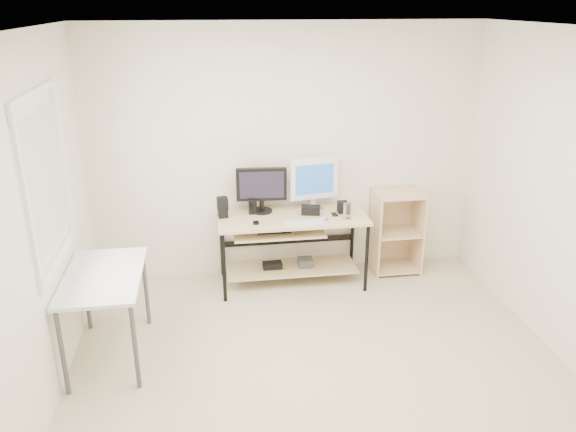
# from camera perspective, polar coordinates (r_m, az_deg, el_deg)

# --- Properties ---
(room) EXTENTS (4.01, 4.01, 2.62)m
(room) POSITION_cam_1_polar(r_m,az_deg,el_deg) (3.92, 2.11, -0.74)
(room) COLOR beige
(room) RESTS_ON ground
(desk) EXTENTS (1.50, 0.65, 0.75)m
(desk) POSITION_cam_1_polar(r_m,az_deg,el_deg) (5.71, 0.16, -1.97)
(desk) COLOR #D7BC88
(desk) RESTS_ON ground
(side_table) EXTENTS (0.60, 1.00, 0.75)m
(side_table) POSITION_cam_1_polar(r_m,az_deg,el_deg) (4.72, -18.21, -6.54)
(side_table) COLOR silver
(side_table) RESTS_ON ground
(shelf_unit) EXTENTS (0.50, 0.40, 0.90)m
(shelf_unit) POSITION_cam_1_polar(r_m,az_deg,el_deg) (6.16, 10.82, -1.46)
(shelf_unit) COLOR beige
(shelf_unit) RESTS_ON ground
(black_monitor) EXTENTS (0.51, 0.21, 0.47)m
(black_monitor) POSITION_cam_1_polar(r_m,az_deg,el_deg) (5.65, -2.71, 2.96)
(black_monitor) COLOR black
(black_monitor) RESTS_ON desk
(white_imac) EXTENTS (0.51, 0.16, 0.54)m
(white_imac) POSITION_cam_1_polar(r_m,az_deg,el_deg) (5.72, 2.66, 3.68)
(white_imac) COLOR silver
(white_imac) RESTS_ON desk
(keyboard) EXTENTS (0.40, 0.15, 0.01)m
(keyboard) POSITION_cam_1_polar(r_m,az_deg,el_deg) (5.45, 1.69, -0.62)
(keyboard) COLOR silver
(keyboard) RESTS_ON desk
(mouse) EXTENTS (0.07, 0.10, 0.03)m
(mouse) POSITION_cam_1_polar(r_m,az_deg,el_deg) (5.56, 3.76, -0.12)
(mouse) COLOR #AFAFB4
(mouse) RESTS_ON desk
(center_speaker) EXTENTS (0.20, 0.12, 0.09)m
(center_speaker) POSITION_cam_1_polar(r_m,az_deg,el_deg) (5.65, 2.32, 0.60)
(center_speaker) COLOR black
(center_speaker) RESTS_ON desk
(speaker_left) EXTENTS (0.11, 0.11, 0.21)m
(speaker_left) POSITION_cam_1_polar(r_m,az_deg,el_deg) (5.59, -6.66, 0.92)
(speaker_left) COLOR black
(speaker_left) RESTS_ON desk
(speaker_right) EXTENTS (0.10, 0.10, 0.12)m
(speaker_right) POSITION_cam_1_polar(r_m,az_deg,el_deg) (5.72, 5.56, 0.91)
(speaker_right) COLOR black
(speaker_right) RESTS_ON desk
(audio_controller) EXTENTS (0.08, 0.05, 0.16)m
(audio_controller) POSITION_cam_1_polar(r_m,az_deg,el_deg) (5.66, -3.62, 0.96)
(audio_controller) COLOR black
(audio_controller) RESTS_ON desk
(volume_puck) EXTENTS (0.07, 0.07, 0.03)m
(volume_puck) POSITION_cam_1_polar(r_m,az_deg,el_deg) (5.43, -3.27, -0.70)
(volume_puck) COLOR black
(volume_puck) RESTS_ON desk
(smartphone) EXTENTS (0.06, 0.10, 0.01)m
(smartphone) POSITION_cam_1_polar(r_m,az_deg,el_deg) (5.67, 4.74, 0.16)
(smartphone) COLOR black
(smartphone) RESTS_ON desk
(coaster) EXTENTS (0.13, 0.13, 0.01)m
(coaster) POSITION_cam_1_polar(r_m,az_deg,el_deg) (5.59, 5.99, -0.22)
(coaster) COLOR #AD7C4E
(coaster) RESTS_ON desk
(drinking_glass) EXTENTS (0.10, 0.10, 0.15)m
(drinking_glass) POSITION_cam_1_polar(r_m,az_deg,el_deg) (5.56, 6.02, 0.54)
(drinking_glass) COLOR white
(drinking_glass) RESTS_ON coaster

